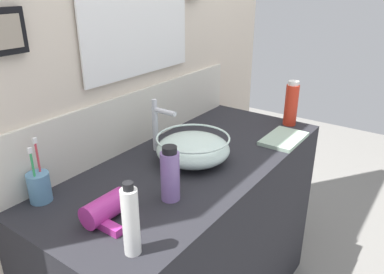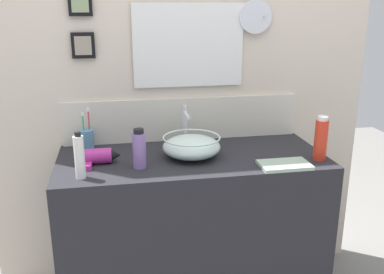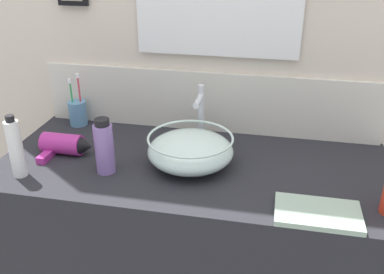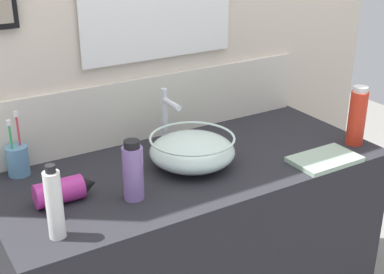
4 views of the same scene
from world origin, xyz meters
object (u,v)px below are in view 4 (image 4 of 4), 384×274
(lotion_bottle, at_px, (357,116))
(shampoo_bottle, at_px, (133,171))
(spray_bottle, at_px, (54,204))
(glass_bowl_sink, at_px, (192,151))
(hand_towel, at_px, (325,159))
(toothbrush_cup, at_px, (18,160))
(hair_drier, at_px, (64,191))
(faucet, at_px, (166,115))

(lotion_bottle, bearing_deg, shampoo_bottle, 176.33)
(lotion_bottle, xyz_separation_m, spray_bottle, (-1.11, -0.03, -0.01))
(glass_bowl_sink, xyz_separation_m, spray_bottle, (-0.52, -0.18, 0.04))
(shampoo_bottle, relative_size, hand_towel, 0.79)
(glass_bowl_sink, bearing_deg, hand_towel, -27.23)
(spray_bottle, distance_m, hand_towel, 0.92)
(glass_bowl_sink, height_order, spray_bottle, spray_bottle)
(spray_bottle, height_order, hand_towel, spray_bottle)
(toothbrush_cup, relative_size, shampoo_bottle, 1.15)
(lotion_bottle, xyz_separation_m, hand_towel, (-0.20, -0.06, -0.10))
(hair_drier, bearing_deg, faucet, 22.76)
(hair_drier, height_order, shampoo_bottle, shampoo_bottle)
(faucet, relative_size, lotion_bottle, 1.00)
(toothbrush_cup, xyz_separation_m, shampoo_bottle, (0.25, -0.33, 0.04))
(faucet, height_order, shampoo_bottle, faucet)
(spray_bottle, bearing_deg, lotion_bottle, 1.30)
(toothbrush_cup, relative_size, hand_towel, 0.91)
(spray_bottle, bearing_deg, hand_towel, -1.90)
(glass_bowl_sink, distance_m, hand_towel, 0.45)
(lotion_bottle, distance_m, shampoo_bottle, 0.86)
(faucet, xyz_separation_m, shampoo_bottle, (-0.26, -0.27, -0.04))
(hair_drier, relative_size, lotion_bottle, 0.85)
(glass_bowl_sink, relative_size, toothbrush_cup, 1.33)
(glass_bowl_sink, bearing_deg, toothbrush_cup, 155.25)
(faucet, height_order, toothbrush_cup, faucet)
(toothbrush_cup, bearing_deg, shampoo_bottle, -52.85)
(toothbrush_cup, distance_m, shampoo_bottle, 0.41)
(spray_bottle, bearing_deg, shampoo_bottle, 17.26)
(glass_bowl_sink, xyz_separation_m, hair_drier, (-0.44, -0.01, -0.02))
(hair_drier, bearing_deg, lotion_bottle, -7.63)
(toothbrush_cup, bearing_deg, hair_drier, -74.76)
(shampoo_bottle, xyz_separation_m, hand_towel, (0.66, -0.11, -0.08))
(toothbrush_cup, distance_m, spray_bottle, 0.41)
(glass_bowl_sink, xyz_separation_m, lotion_bottle, (0.60, -0.15, 0.05))
(hair_drier, distance_m, spray_bottle, 0.19)
(toothbrush_cup, xyz_separation_m, hand_towel, (0.91, -0.44, -0.04))
(lotion_bottle, bearing_deg, faucet, 151.52)
(spray_bottle, relative_size, shampoo_bottle, 1.12)
(shampoo_bottle, bearing_deg, spray_bottle, -162.74)
(glass_bowl_sink, distance_m, toothbrush_cup, 0.56)
(lotion_bottle, bearing_deg, glass_bowl_sink, 165.92)
(lotion_bottle, height_order, spray_bottle, lotion_bottle)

